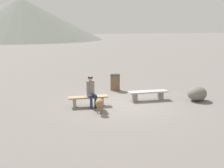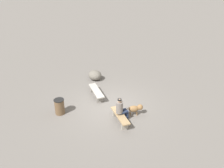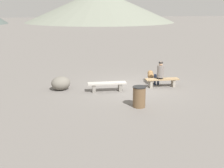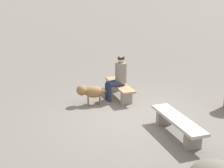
# 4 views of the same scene
# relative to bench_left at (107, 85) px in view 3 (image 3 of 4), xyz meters

# --- Properties ---
(ground) EXTENTS (210.00, 210.00, 0.06)m
(ground) POSITION_rel_bench_left_xyz_m (1.35, 0.30, -0.33)
(ground) COLOR slate
(bench_left) EXTENTS (1.85, 0.60, 0.43)m
(bench_left) POSITION_rel_bench_left_xyz_m (0.00, 0.00, 0.00)
(bench_left) COLOR gray
(bench_left) RESTS_ON ground
(bench_right) EXTENTS (1.70, 0.55, 0.43)m
(bench_right) POSITION_rel_bench_left_xyz_m (2.85, 0.08, 0.00)
(bench_right) COLOR gray
(bench_right) RESTS_ON ground
(seated_person) EXTENTS (0.35, 0.65, 1.29)m
(seated_person) POSITION_rel_bench_left_xyz_m (2.74, 0.17, 0.43)
(seated_person) COLOR slate
(seated_person) RESTS_ON ground
(dog) EXTENTS (0.49, 0.83, 0.59)m
(dog) POSITION_rel_bench_left_xyz_m (2.63, 1.10, 0.09)
(dog) COLOR olive
(dog) RESTS_ON ground
(trash_bin) EXTENTS (0.54, 0.54, 0.85)m
(trash_bin) POSITION_rel_bench_left_xyz_m (0.76, -2.41, 0.12)
(trash_bin) COLOR brown
(trash_bin) RESTS_ON ground
(boulder) EXTENTS (1.14, 1.07, 0.66)m
(boulder) POSITION_rel_bench_left_xyz_m (-2.11, 0.79, 0.03)
(boulder) COLOR #6B665B
(boulder) RESTS_ON ground
(distant_peak_2) EXTENTS (39.85, 39.85, 8.56)m
(distant_peak_2) POSITION_rel_bench_left_xyz_m (12.74, 64.41, 3.98)
(distant_peak_2) COLOR gray
(distant_peak_2) RESTS_ON ground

